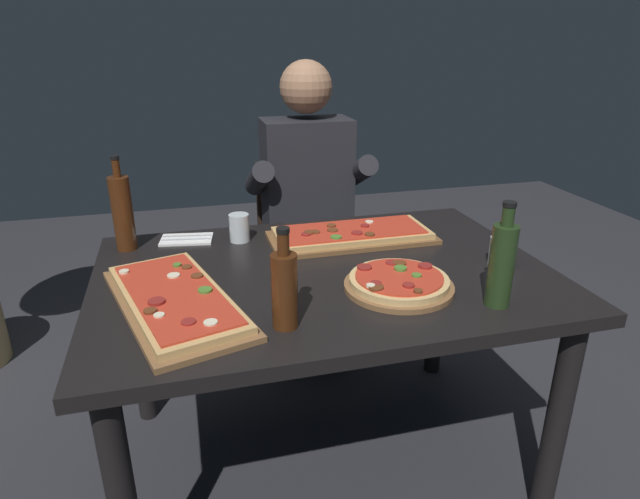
% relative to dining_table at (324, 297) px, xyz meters
% --- Properties ---
extents(ground_plane, '(6.40, 6.40, 0.00)m').
position_rel_dining_table_xyz_m(ground_plane, '(0.00, 0.00, -0.64)').
color(ground_plane, '#2D2D33').
extents(dining_table, '(1.40, 0.96, 0.74)m').
position_rel_dining_table_xyz_m(dining_table, '(0.00, 0.00, 0.00)').
color(dining_table, black).
rests_on(dining_table, ground_plane).
extents(pizza_rectangular_front, '(0.58, 0.26, 0.05)m').
position_rel_dining_table_xyz_m(pizza_rectangular_front, '(0.16, 0.23, 0.12)').
color(pizza_rectangular_front, brown).
rests_on(pizza_rectangular_front, dining_table).
extents(pizza_rectangular_left, '(0.42, 0.64, 0.05)m').
position_rel_dining_table_xyz_m(pizza_rectangular_left, '(-0.45, -0.13, 0.12)').
color(pizza_rectangular_left, brown).
rests_on(pizza_rectangular_left, dining_table).
extents(pizza_round_far, '(0.32, 0.32, 0.05)m').
position_rel_dining_table_xyz_m(pizza_round_far, '(0.17, -0.18, 0.12)').
color(pizza_round_far, brown).
rests_on(pizza_round_far, dining_table).
extents(wine_bottle_dark, '(0.07, 0.07, 0.26)m').
position_rel_dining_table_xyz_m(wine_bottle_dark, '(-0.19, -0.31, 0.20)').
color(wine_bottle_dark, '#47230F').
rests_on(wine_bottle_dark, dining_table).
extents(oil_bottle_amber, '(0.07, 0.07, 0.32)m').
position_rel_dining_table_xyz_m(oil_bottle_amber, '(-0.61, 0.35, 0.23)').
color(oil_bottle_amber, '#47230F').
rests_on(oil_bottle_amber, dining_table).
extents(vinegar_bottle_green, '(0.07, 0.07, 0.29)m').
position_rel_dining_table_xyz_m(vinegar_bottle_green, '(0.39, -0.34, 0.22)').
color(vinegar_bottle_green, '#233819').
rests_on(vinegar_bottle_green, dining_table).
extents(tumbler_near_camera, '(0.07, 0.07, 0.10)m').
position_rel_dining_table_xyz_m(tumbler_near_camera, '(-0.22, 0.32, 0.14)').
color(tumbler_near_camera, silver).
rests_on(tumbler_near_camera, dining_table).
extents(tumbler_far_side, '(0.08, 0.08, 0.09)m').
position_rel_dining_table_xyz_m(tumbler_far_side, '(0.55, -0.11, 0.14)').
color(tumbler_far_side, silver).
rests_on(tumbler_far_side, dining_table).
extents(napkin_cutlery_set, '(0.19, 0.14, 0.01)m').
position_rel_dining_table_xyz_m(napkin_cutlery_set, '(-0.41, 0.38, 0.10)').
color(napkin_cutlery_set, white).
rests_on(napkin_cutlery_set, dining_table).
extents(diner_chair, '(0.44, 0.44, 0.87)m').
position_rel_dining_table_xyz_m(diner_chair, '(0.13, 0.86, -0.16)').
color(diner_chair, black).
rests_on(diner_chair, ground_plane).
extents(seated_diner, '(0.53, 0.41, 1.33)m').
position_rel_dining_table_xyz_m(seated_diner, '(0.13, 0.74, 0.10)').
color(seated_diner, '#23232D').
rests_on(seated_diner, ground_plane).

